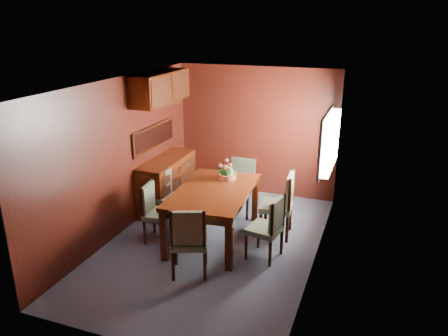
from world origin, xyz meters
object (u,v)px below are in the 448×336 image
at_px(chair_right_near, 269,225).
at_px(flower_centerpiece, 227,170).
at_px(chair_head, 189,238).
at_px(sideboard, 167,183).
at_px(chair_left_near, 155,209).
at_px(dining_table, 214,197).

bearing_deg(chair_right_near, flower_centerpiece, 59.85).
distance_m(chair_right_near, flower_centerpiece, 1.27).
xyz_separation_m(chair_right_near, chair_head, (-0.86, -0.78, 0.03)).
bearing_deg(flower_centerpiece, chair_right_near, -40.79).
xyz_separation_m(sideboard, flower_centerpiece, (1.23, -0.31, 0.50)).
height_order(chair_left_near, chair_right_near, chair_right_near).
relative_size(chair_right_near, flower_centerpiece, 3.12).
distance_m(chair_right_near, chair_head, 1.16).
bearing_deg(dining_table, chair_head, -89.63).
xyz_separation_m(sideboard, chair_left_near, (0.38, -1.14, 0.05)).
relative_size(chair_left_near, flower_centerpiece, 3.02).
bearing_deg(chair_head, flower_centerpiece, 70.40).
xyz_separation_m(dining_table, flower_centerpiece, (0.03, 0.49, 0.26)).
relative_size(sideboard, chair_head, 1.42).
distance_m(dining_table, chair_right_near, 0.99).
bearing_deg(flower_centerpiece, chair_head, -88.48).
relative_size(chair_left_near, chair_head, 0.92).
height_order(sideboard, dining_table, sideboard).
distance_m(chair_left_near, chair_right_near, 1.75).
bearing_deg(sideboard, chair_head, -55.78).
relative_size(chair_right_near, chair_head, 0.94).
bearing_deg(chair_head, chair_right_near, 21.14).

